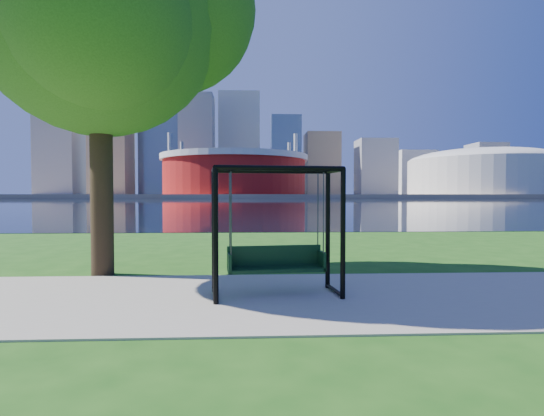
{
  "coord_description": "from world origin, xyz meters",
  "views": [
    {
      "loc": [
        -0.24,
        -7.65,
        1.77
      ],
      "look_at": [
        0.12,
        0.0,
        1.52
      ],
      "focal_mm": 28.0,
      "sensor_mm": 36.0,
      "label": 1
    }
  ],
  "objects": [
    {
      "name": "path",
      "position": [
        0.0,
        -0.5,
        0.01
      ],
      "size": [
        120.0,
        4.0,
        0.03
      ],
      "primitive_type": "cube",
      "color": "#9E937F",
      "rests_on": "ground"
    },
    {
      "name": "skyline",
      "position": [
        -4.27,
        319.39,
        35.89
      ],
      "size": [
        392.0,
        66.0,
        96.5
      ],
      "color": "gray",
      "rests_on": "far_bank"
    },
    {
      "name": "stadium",
      "position": [
        -10.0,
        235.0,
        14.23
      ],
      "size": [
        83.0,
        83.0,
        32.0
      ],
      "color": "maroon",
      "rests_on": "far_bank"
    },
    {
      "name": "ground",
      "position": [
        0.0,
        0.0,
        0.0
      ],
      "size": [
        900.0,
        900.0,
        0.0
      ],
      "primitive_type": "plane",
      "color": "#1E5114",
      "rests_on": "ground"
    },
    {
      "name": "swing",
      "position": [
        0.18,
        -0.37,
        1.08
      ],
      "size": [
        2.28,
        1.19,
        2.24
      ],
      "rotation": [
        0.0,
        0.0,
        0.12
      ],
      "color": "black",
      "rests_on": "ground"
    },
    {
      "name": "arena",
      "position": [
        135.0,
        235.0,
        15.87
      ],
      "size": [
        84.0,
        84.0,
        26.56
      ],
      "color": "beige",
      "rests_on": "far_bank"
    },
    {
      "name": "park_tree",
      "position": [
        -3.57,
        1.83,
        5.81
      ],
      "size": [
        6.74,
        6.08,
        8.37
      ],
      "color": "black",
      "rests_on": "ground"
    },
    {
      "name": "far_bank",
      "position": [
        0.0,
        306.0,
        1.0
      ],
      "size": [
        900.0,
        228.0,
        2.0
      ],
      "primitive_type": "cube",
      "color": "#937F60",
      "rests_on": "ground"
    },
    {
      "name": "river",
      "position": [
        0.0,
        102.0,
        0.01
      ],
      "size": [
        900.0,
        180.0,
        0.02
      ],
      "primitive_type": "cube",
      "color": "black",
      "rests_on": "ground"
    }
  ]
}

